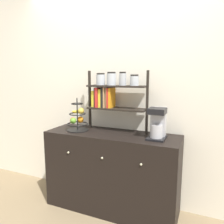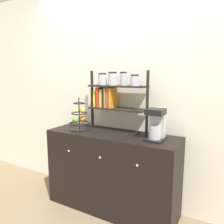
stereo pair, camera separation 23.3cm
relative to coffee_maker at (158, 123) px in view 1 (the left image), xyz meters
name	(u,v)px [view 1 (the left image)]	position (x,y,z in m)	size (l,w,h in m)	color
ground_plane	(103,220)	(-0.49, -0.26, -1.04)	(12.00, 12.00, 0.00)	#847051
wall_back	(121,93)	(-0.49, 0.27, 0.26)	(7.00, 0.05, 2.60)	silver
sideboard	(112,172)	(-0.49, -0.02, -0.60)	(1.47, 0.50, 0.89)	black
coffee_maker	(158,123)	(0.00, 0.00, 0.00)	(0.17, 0.23, 0.31)	black
fruit_stand	(77,119)	(-0.91, -0.04, -0.03)	(0.24, 0.24, 0.37)	black
shelf_hutch	(111,93)	(-0.55, 0.10, 0.28)	(0.71, 0.20, 0.68)	black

